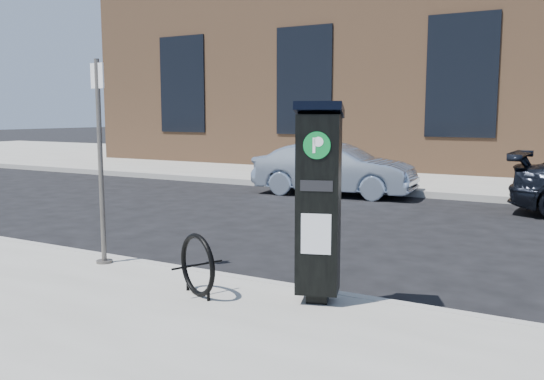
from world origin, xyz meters
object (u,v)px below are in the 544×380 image
Objects in this scene: parking_kiosk at (319,201)px; sign_pole at (101,164)px; bike_rack at (197,265)px; car_silver at (334,169)px.

parking_kiosk is 2.85m from sign_pole.
bike_rack is 8.42m from car_silver.
sign_pole reaches higher than car_silver.
bike_rack is (-1.10, -0.42, -0.66)m from parking_kiosk.
car_silver reaches higher than bike_rack.
car_silver is (-0.30, 7.70, -0.72)m from sign_pole.
sign_pole is at bearing -171.19° from bike_rack.
parking_kiosk is 1.35m from bike_rack.
bike_rack is (1.74, -0.47, -0.89)m from sign_pole.
parking_kiosk is 0.79× the size of sign_pole.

